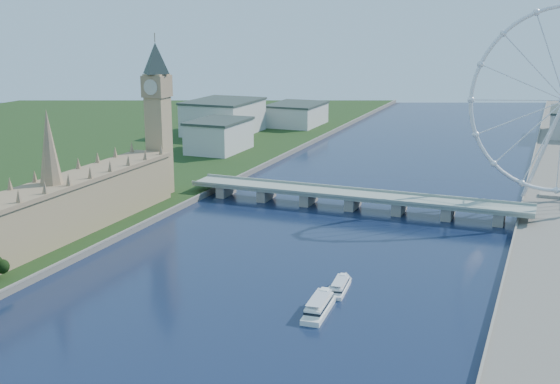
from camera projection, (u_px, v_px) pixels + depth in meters
The scene contains 6 objects.
parliament_range at pixel (54, 211), 372.99m from camera, with size 24.00×200.00×70.00m.
big_ben at pixel (157, 99), 458.62m from camera, with size 20.02×20.02×110.00m.
westminster_bridge at pixel (353, 198), 447.01m from camera, with size 220.00×22.00×9.50m.
city_skyline at pixel (469, 127), 664.75m from camera, with size 505.00×280.00×32.00m.
tour_boat_near at pixel (319, 312), 290.17m from camera, with size 8.29×32.32×7.17m, color white, non-canonical shape.
tour_boat_far at pixel (340, 291), 312.83m from camera, with size 6.60×26.03×5.72m, color white, non-canonical shape.
Camera 1 is at (116.94, -119.20, 118.92)m, focal length 45.00 mm.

